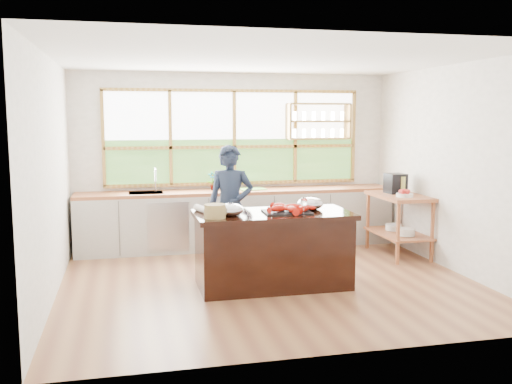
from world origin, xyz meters
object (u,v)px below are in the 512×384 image
object	(u,v)px
island	(273,249)
cook	(231,208)
espresso_machine	(395,183)
wicker_basket	(215,211)

from	to	relation	value
island	cook	size ratio (longest dim) A/B	1.12
island	cook	distance (m)	1.03
island	cook	bearing A→B (deg)	111.08
island	espresso_machine	world-z (taller)	espresso_machine
island	wicker_basket	size ratio (longest dim) A/B	7.65
cook	wicker_basket	bearing A→B (deg)	-94.68
island	wicker_basket	world-z (taller)	wicker_basket
cook	espresso_machine	world-z (taller)	cook
island	cook	xyz separation A→B (m)	(-0.35, 0.90, 0.37)
island	espresso_machine	bearing A→B (deg)	29.43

